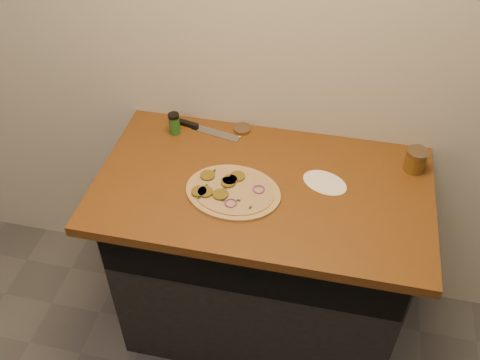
% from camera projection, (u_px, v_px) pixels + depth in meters
% --- Properties ---
extents(cabinet, '(1.10, 0.60, 0.86)m').
position_uv_depth(cabinet, '(261.00, 260.00, 2.25)').
color(cabinet, black).
rests_on(cabinet, ground).
extents(countertop, '(1.20, 0.70, 0.04)m').
position_uv_depth(countertop, '(263.00, 187.00, 1.92)').
color(countertop, brown).
rests_on(countertop, cabinet).
extents(pizza, '(0.37, 0.37, 0.02)m').
position_uv_depth(pizza, '(232.00, 191.00, 1.87)').
color(pizza, tan).
rests_on(pizza, countertop).
extents(chefs_knife, '(0.29, 0.09, 0.02)m').
position_uv_depth(chefs_knife, '(200.00, 128.00, 2.14)').
color(chefs_knife, '#B7BAC1').
rests_on(chefs_knife, countertop).
extents(mason_jar_lid, '(0.08, 0.08, 0.01)m').
position_uv_depth(mason_jar_lid, '(242.00, 129.00, 2.13)').
color(mason_jar_lid, '#967957').
rests_on(mason_jar_lid, countertop).
extents(salsa_jar, '(0.08, 0.08, 0.09)m').
position_uv_depth(salsa_jar, '(416.00, 160.00, 1.94)').
color(salsa_jar, '#9D190F').
rests_on(salsa_jar, countertop).
extents(spice_shaker, '(0.04, 0.04, 0.09)m').
position_uv_depth(spice_shaker, '(174.00, 123.00, 2.10)').
color(spice_shaker, '#23601E').
rests_on(spice_shaker, countertop).
extents(flour_spill, '(0.22, 0.22, 0.00)m').
position_uv_depth(flour_spill, '(325.00, 183.00, 1.91)').
color(flour_spill, white).
rests_on(flour_spill, countertop).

